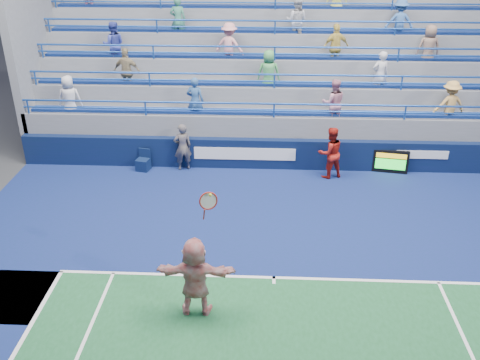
# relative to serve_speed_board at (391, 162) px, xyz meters

# --- Properties ---
(ground) EXTENTS (120.00, 120.00, 0.00)m
(ground) POSITION_rel_serve_speed_board_xyz_m (-4.13, -6.30, -0.43)
(ground) COLOR #333538
(sponsor_wall) EXTENTS (18.00, 0.32, 1.10)m
(sponsor_wall) POSITION_rel_serve_speed_board_xyz_m (-4.13, 0.19, 0.13)
(sponsor_wall) COLOR #0A1938
(sponsor_wall) RESTS_ON ground
(bleacher_stand) EXTENTS (18.00, 5.60, 6.13)m
(bleacher_stand) POSITION_rel_serve_speed_board_xyz_m (-4.13, 3.96, 1.12)
(bleacher_stand) COLOR slate
(bleacher_stand) RESTS_ON ground
(serve_speed_board) EXTENTS (1.23, 0.32, 0.85)m
(serve_speed_board) POSITION_rel_serve_speed_board_xyz_m (0.00, 0.00, 0.00)
(serve_speed_board) COLOR black
(serve_speed_board) RESTS_ON ground
(judge_chair) EXTENTS (0.52, 0.52, 0.77)m
(judge_chair) POSITION_rel_serve_speed_board_xyz_m (-8.74, -0.21, -0.18)
(judge_chair) COLOR #0D1C3F
(judge_chair) RESTS_ON ground
(tennis_player) EXTENTS (1.82, 0.59, 3.14)m
(tennis_player) POSITION_rel_serve_speed_board_xyz_m (-5.93, -7.63, 0.56)
(tennis_player) COLOR silver
(tennis_player) RESTS_ON ground
(line_judge) EXTENTS (0.73, 0.60, 1.73)m
(line_judge) POSITION_rel_serve_speed_board_xyz_m (-7.31, -0.08, 0.44)
(line_judge) COLOR #15193A
(line_judge) RESTS_ON ground
(ball_girl) EXTENTS (1.07, 0.95, 1.83)m
(ball_girl) POSITION_rel_serve_speed_board_xyz_m (-2.19, -0.43, 0.49)
(ball_girl) COLOR #A51B12
(ball_girl) RESTS_ON ground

